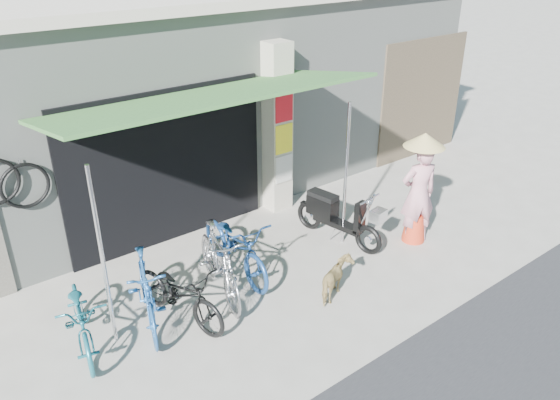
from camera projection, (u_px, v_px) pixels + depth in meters
ground at (333, 282)px, 7.95m from camera, size 80.00×80.00×0.00m
bicycle_shop at (160, 87)px, 10.74m from camera, size 12.30×5.30×3.66m
shop_pillar at (276, 129)px, 9.49m from camera, size 0.42×0.44×3.00m
awning at (212, 99)px, 7.49m from camera, size 4.60×1.88×2.72m
neighbour_right at (422, 98)px, 11.97m from camera, size 2.60×0.06×2.60m
bike_teal at (82, 318)px, 6.55m from camera, size 0.88×1.66×0.83m
bike_blue at (146, 292)px, 6.90m from camera, size 0.94×1.67×0.97m
bike_black at (179, 293)px, 7.00m from camera, size 0.92×1.67×0.83m
bike_silver at (219, 263)px, 7.47m from camera, size 0.87×1.75×1.01m
bike_navy at (235, 245)px, 7.97m from camera, size 0.74×1.83×0.94m
street_dog at (337, 280)px, 7.49m from camera, size 0.74×0.59×0.57m
moped at (336, 216)px, 8.85m from camera, size 0.55×1.69×0.96m
nun at (419, 190)px, 8.63m from camera, size 0.72×0.64×1.86m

